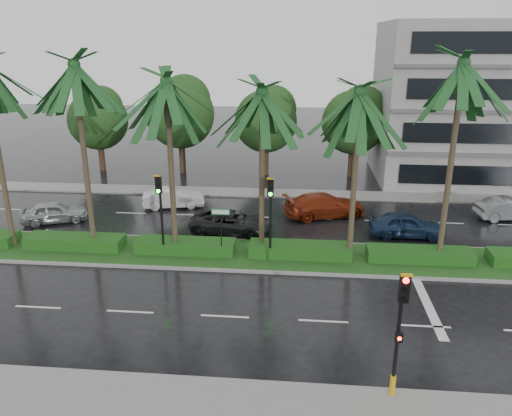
# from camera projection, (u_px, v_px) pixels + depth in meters

# --- Properties ---
(ground) EXTENTS (120.00, 120.00, 0.00)m
(ground) POSITION_uv_depth(u_px,v_px,m) (240.00, 264.00, 25.12)
(ground) COLOR black
(ground) RESTS_ON ground
(near_sidewalk) EXTENTS (40.00, 2.40, 0.12)m
(near_sidewalk) POSITION_uv_depth(u_px,v_px,m) (200.00, 403.00, 15.50)
(near_sidewalk) COLOR gray
(near_sidewalk) RESTS_ON ground
(far_sidewalk) EXTENTS (40.00, 2.00, 0.12)m
(far_sidewalk) POSITION_uv_depth(u_px,v_px,m) (260.00, 193.00, 36.41)
(far_sidewalk) COLOR gray
(far_sidewalk) RESTS_ON ground
(median) EXTENTS (36.00, 4.00, 0.15)m
(median) POSITION_uv_depth(u_px,v_px,m) (242.00, 255.00, 26.04)
(median) COLOR gray
(median) RESTS_ON ground
(hedge) EXTENTS (35.20, 1.40, 0.60)m
(hedge) POSITION_uv_depth(u_px,v_px,m) (242.00, 248.00, 25.92)
(hedge) COLOR #1D4D16
(hedge) RESTS_ON median
(lane_markings) EXTENTS (34.00, 13.06, 0.01)m
(lane_markings) POSITION_uv_depth(u_px,v_px,m) (300.00, 270.00, 24.45)
(lane_markings) COLOR silver
(lane_markings) RESTS_ON ground
(palm_row) EXTENTS (26.30, 4.20, 10.43)m
(palm_row) POSITION_uv_depth(u_px,v_px,m) (214.00, 90.00, 23.44)
(palm_row) COLOR #3E3223
(palm_row) RESTS_ON median
(signal_near) EXTENTS (0.34, 0.45, 4.36)m
(signal_near) POSITION_uv_depth(u_px,v_px,m) (399.00, 330.00, 14.94)
(signal_near) COLOR black
(signal_near) RESTS_ON near_sidewalk
(signal_median_left) EXTENTS (0.34, 0.42, 4.36)m
(signal_median_left) POSITION_uv_depth(u_px,v_px,m) (160.00, 204.00, 24.78)
(signal_median_left) COLOR black
(signal_median_left) RESTS_ON median
(signal_median_right) EXTENTS (0.34, 0.42, 4.36)m
(signal_median_right) POSITION_uv_depth(u_px,v_px,m) (270.00, 207.00, 24.30)
(signal_median_right) COLOR black
(signal_median_right) RESTS_ON median
(street_sign) EXTENTS (0.95, 0.09, 2.60)m
(street_sign) POSITION_uv_depth(u_px,v_px,m) (221.00, 221.00, 24.97)
(street_sign) COLOR black
(street_sign) RESTS_ON median
(bg_trees) EXTENTS (32.65, 5.58, 8.05)m
(bg_trees) POSITION_uv_depth(u_px,v_px,m) (251.00, 117.00, 40.26)
(bg_trees) COLOR #362518
(bg_trees) RESTS_ON ground
(building) EXTENTS (16.00, 10.00, 12.00)m
(building) POSITION_uv_depth(u_px,v_px,m) (485.00, 103.00, 38.65)
(building) COLOR gray
(building) RESTS_ON ground
(car_silver) EXTENTS (2.92, 4.16, 1.32)m
(car_silver) POSITION_uv_depth(u_px,v_px,m) (54.00, 212.00, 30.62)
(car_silver) COLOR #A0A2A8
(car_silver) RESTS_ON ground
(car_white) EXTENTS (2.29, 4.24, 1.33)m
(car_white) POSITION_uv_depth(u_px,v_px,m) (174.00, 198.00, 33.31)
(car_white) COLOR silver
(car_white) RESTS_ON ground
(car_darkgrey) EXTENTS (2.64, 4.94, 1.32)m
(car_darkgrey) POSITION_uv_depth(u_px,v_px,m) (231.00, 223.00, 28.87)
(car_darkgrey) COLOR black
(car_darkgrey) RESTS_ON ground
(car_red) EXTENTS (3.71, 5.58, 1.50)m
(car_red) POSITION_uv_depth(u_px,v_px,m) (325.00, 205.00, 31.60)
(car_red) COLOR maroon
(car_red) RESTS_ON ground
(car_blue) EXTENTS (1.76, 4.22, 1.43)m
(car_blue) POSITION_uv_depth(u_px,v_px,m) (406.00, 225.00, 28.39)
(car_blue) COLOR #182A49
(car_blue) RESTS_ON ground
(car_grey) EXTENTS (2.00, 4.32, 1.37)m
(car_grey) POSITION_uv_depth(u_px,v_px,m) (510.00, 209.00, 31.09)
(car_grey) COLOR slate
(car_grey) RESTS_ON ground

